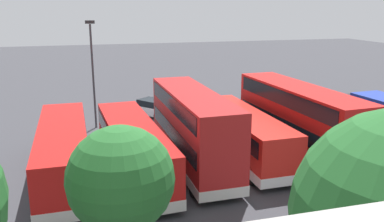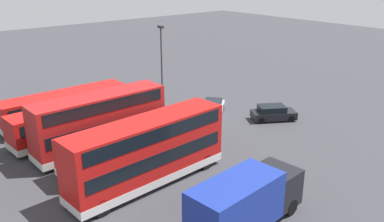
% 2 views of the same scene
% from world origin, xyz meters
% --- Properties ---
extents(ground_plane, '(140.00, 140.00, 0.00)m').
position_xyz_m(ground_plane, '(0.00, 0.00, 0.00)').
color(ground_plane, '#38383D').
extents(bus_double_decker_near_end, '(3.26, 11.58, 4.55)m').
position_xyz_m(bus_double_decker_near_end, '(-6.99, 11.50, 2.45)').
color(bus_double_decker_near_end, '#B71411').
rests_on(bus_double_decker_near_end, ground).
extents(bus_single_deck_second, '(2.82, 10.49, 2.95)m').
position_xyz_m(bus_single_deck_second, '(-3.56, 10.86, 1.62)').
color(bus_single_deck_second, red).
rests_on(bus_single_deck_second, ground).
extents(bus_double_decker_third, '(2.80, 10.74, 4.55)m').
position_xyz_m(bus_double_decker_third, '(-0.16, 11.30, 2.45)').
color(bus_double_decker_third, '#A51919').
rests_on(bus_double_decker_third, ground).
extents(bus_single_deck_fourth, '(3.28, 11.65, 2.95)m').
position_xyz_m(bus_single_deck_fourth, '(3.42, 11.53, 1.62)').
color(bus_single_deck_fourth, '#B71411').
rests_on(bus_single_deck_fourth, ground).
extents(bus_single_deck_fifth, '(2.78, 11.70, 2.95)m').
position_xyz_m(bus_single_deck_fifth, '(7.24, 11.02, 1.62)').
color(bus_single_deck_fifth, '#B71411').
rests_on(bus_single_deck_fifth, ground).
extents(box_truck_blue, '(3.10, 7.68, 3.20)m').
position_xyz_m(box_truck_blue, '(-14.42, 10.15, 1.71)').
color(box_truck_blue, navy).
rests_on(box_truck_blue, ground).
extents(car_hatchback_silver, '(3.65, 4.41, 1.43)m').
position_xyz_m(car_hatchback_silver, '(-4.58, -4.23, 0.70)').
color(car_hatchback_silver, black).
rests_on(car_hatchback_silver, ground).
extents(car_small_green, '(3.89, 4.28, 1.43)m').
position_xyz_m(car_small_green, '(0.20, -0.89, 0.70)').
color(car_small_green, silver).
rests_on(car_small_green, ground).
extents(lamp_post_tall, '(0.70, 0.30, 8.33)m').
position_xyz_m(lamp_post_tall, '(5.11, 1.58, 4.85)').
color(lamp_post_tall, '#38383D').
rests_on(lamp_post_tall, ground).
extents(tree_midright, '(3.48, 3.48, 5.80)m').
position_xyz_m(tree_midright, '(5.00, 21.24, 4.04)').
color(tree_midright, '#4C3823').
rests_on(tree_midright, ground).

